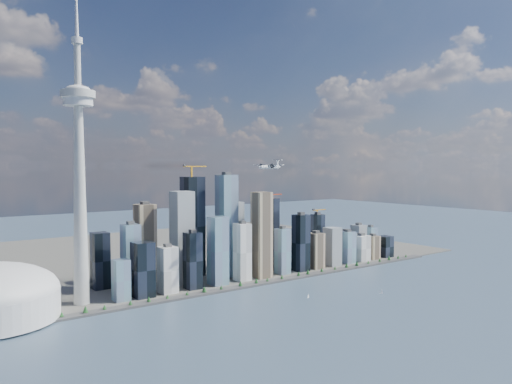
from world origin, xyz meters
TOP-DOWN VIEW (x-y plane):
  - ground at (0.00, 0.00)m, footprint 4000.00×4000.00m
  - seawall at (0.00, 250.00)m, footprint 1100.00×22.00m
  - land at (0.00, 700.00)m, footprint 1400.00×900.00m
  - shoreline_trees at (0.00, 250.00)m, footprint 960.53×7.20m
  - skyscraper_cluster at (59.62, 336.82)m, footprint 736.00×142.00m
  - needle_tower at (-300.00, 310.00)m, footprint 56.00×56.00m
  - airplane at (12.84, 193.70)m, footprint 70.11×62.66m
  - sailboat_west at (42.43, 118.93)m, footprint 5.86×3.44m
  - sailboat_east at (171.71, 59.92)m, footprint 6.59×4.11m

SIDE VIEW (x-z plane):
  - ground at x=0.00m, z-range 0.00..0.00m
  - land at x=0.00m, z-range 0.00..3.00m
  - seawall at x=0.00m, z-range 0.00..4.00m
  - sailboat_west at x=42.43m, z-range -1.49..6.83m
  - sailboat_east at x=171.71m, z-range -1.69..7.76m
  - shoreline_trees at x=0.00m, z-range 4.38..13.18m
  - skyscraper_cluster at x=59.62m, z-range -45.32..191.13m
  - airplane at x=12.84m, z-range 226.50..244.00m
  - needle_tower at x=-300.00m, z-range -39.41..511.09m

